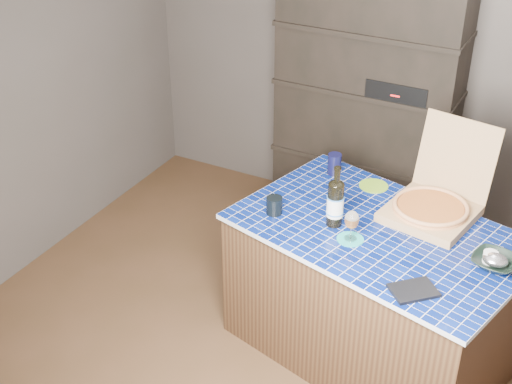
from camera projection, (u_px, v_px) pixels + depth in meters
The scene contains 14 objects.
room at pixel (262, 154), 3.47m from camera, with size 3.50×3.50×3.50m.
shelving_unit at pixel (367, 107), 4.80m from camera, with size 1.20×0.41×1.80m.
kitchen_island at pixel (374, 291), 3.89m from camera, with size 1.66×1.28×0.81m.
pizza_box at pixel (433, 205), 3.77m from camera, with size 0.52×0.59×0.47m.
mead_bottle at pixel (335, 202), 3.67m from camera, with size 0.09×0.09×0.34m.
teal_trivet at pixel (350, 239), 3.61m from camera, with size 0.14×0.14×0.01m, color teal.
wine_glass at pixel (352, 220), 3.55m from camera, with size 0.07×0.07×0.16m.
tumbler at pixel (274, 205), 3.80m from camera, with size 0.09×0.09×0.10m, color black.
dvd_case at pixel (413, 290), 3.25m from camera, with size 0.15×0.21×0.02m, color black.
bowl at pixel (495, 262), 3.40m from camera, with size 0.21×0.21×0.05m, color black.
foil_contents at pixel (495, 260), 3.39m from camera, with size 0.12×0.10×0.06m, color silver.
white_jar at pixel (490, 258), 3.43m from camera, with size 0.07×0.07×0.06m, color white.
navy_cup at pixel (334, 164), 4.17m from camera, with size 0.08×0.08×0.13m, color black.
green_trivet at pixel (374, 186), 4.07m from camera, with size 0.17×0.17×0.01m, color #75AA24.
Camera 1 is at (1.42, -2.73, 2.86)m, focal length 50.00 mm.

